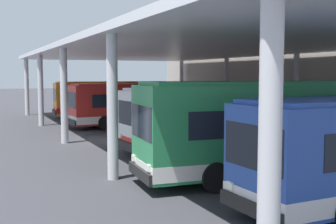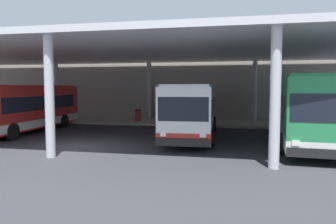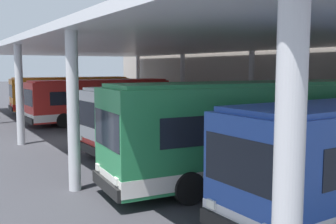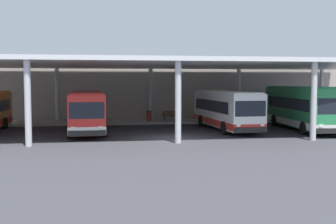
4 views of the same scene
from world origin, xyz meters
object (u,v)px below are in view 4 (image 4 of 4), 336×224
at_px(bus_middle_bay, 225,110).
at_px(bus_far_bay, 302,107).
at_px(bus_second_bay, 87,111).
at_px(trash_bin, 149,116).
at_px(bench_waiting, 172,115).
at_px(banner_sign, 198,102).

relative_size(bus_middle_bay, bus_far_bay, 0.93).
relative_size(bus_second_bay, trash_bin, 10.84).
xyz_separation_m(bus_second_bay, trash_bin, (5.62, 7.12, -0.98)).
bearing_deg(bus_middle_bay, trash_bin, 129.22).
bearing_deg(trash_bin, bus_far_bay, -33.61).
xyz_separation_m(bus_far_bay, trash_bin, (-11.80, 7.84, -1.16)).
distance_m(bench_waiting, banner_sign, 2.90).
bearing_deg(bus_middle_bay, banner_sign, 98.08).
distance_m(bus_middle_bay, banner_sign, 6.49).
relative_size(bench_waiting, banner_sign, 0.56).
bearing_deg(bus_second_bay, bus_far_bay, -2.39).
distance_m(bus_far_bay, bench_waiting, 12.67).
relative_size(bus_far_bay, trash_bin, 11.71).
bearing_deg(banner_sign, bus_middle_bay, -81.92).
bearing_deg(trash_bin, bus_second_bay, -128.32).
distance_m(bus_middle_bay, trash_bin, 8.92).
bearing_deg(trash_bin, bench_waiting, 10.55).
distance_m(bus_middle_bay, bench_waiting, 8.08).
bearing_deg(bus_second_bay, bench_waiting, 43.68).
height_order(bus_second_bay, trash_bin, bus_second_bay).
bearing_deg(bus_far_bay, bus_second_bay, 177.61).
height_order(bus_middle_bay, banner_sign, banner_sign).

